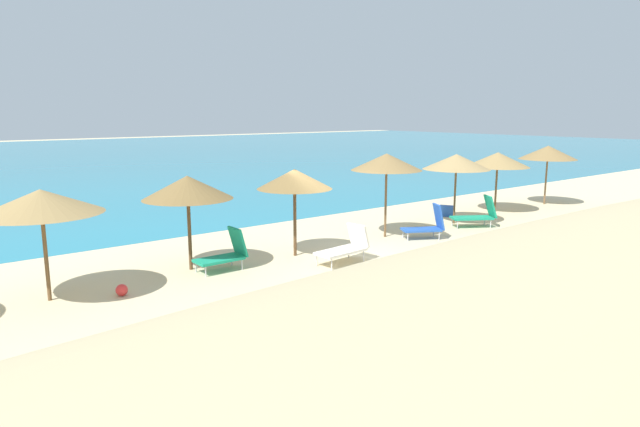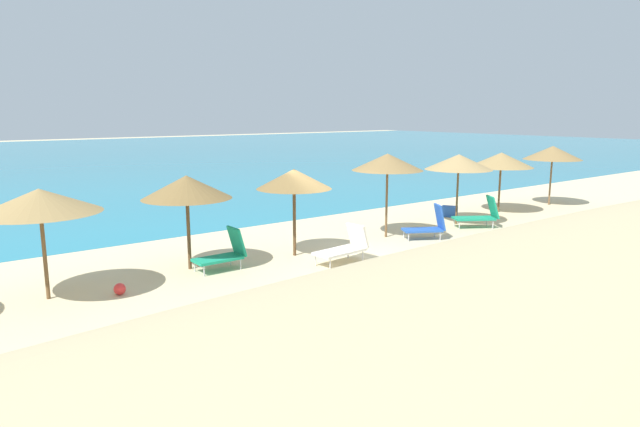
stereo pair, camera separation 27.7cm
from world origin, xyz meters
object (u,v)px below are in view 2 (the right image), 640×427
object	(u,v)px
lounge_chair_0	(428,225)
lounge_chair_3	(224,253)
beach_umbrella_5	(387,162)
lounge_chair_1	(480,215)
beach_ball	(120,289)
beach_umbrella_4	(294,179)
beach_umbrella_2	(39,201)
beach_umbrella_7	(501,160)
beach_umbrella_8	(553,153)
beach_umbrella_6	(459,162)
beach_umbrella_3	(187,187)
cooler_box	(449,211)
lounge_chair_2	(345,247)

from	to	relation	value
lounge_chair_0	lounge_chair_3	size ratio (longest dim) A/B	1.09
beach_umbrella_5	lounge_chair_1	size ratio (longest dim) A/B	1.67
beach_ball	beach_umbrella_4	bearing A→B (deg)	4.92
beach_umbrella_2	beach_umbrella_5	distance (m)	10.34
beach_umbrella_4	lounge_chair_1	size ratio (longest dim) A/B	1.52
lounge_chair_0	lounge_chair_3	world-z (taller)	lounge_chair_0
beach_umbrella_5	lounge_chair_0	world-z (taller)	beach_umbrella_5
beach_umbrella_7	lounge_chair_0	xyz separation A→B (m)	(-6.12, -1.56, -1.72)
lounge_chair_0	beach_umbrella_8	bearing A→B (deg)	-53.24
beach_umbrella_6	lounge_chair_1	xyz separation A→B (m)	(0.13, -0.94, -1.84)
beach_umbrella_6	beach_ball	bearing A→B (deg)	-177.55
beach_umbrella_6	beach_umbrella_7	world-z (taller)	beach_umbrella_6
beach_umbrella_8	lounge_chair_0	xyz separation A→B (m)	(-9.50, -1.26, -1.88)
beach_umbrella_2	beach_umbrella_3	bearing A→B (deg)	4.86
beach_umbrella_5	lounge_chair_3	world-z (taller)	beach_umbrella_5
beach_umbrella_8	cooler_box	distance (m)	6.25
beach_ball	beach_umbrella_7	bearing A→B (deg)	3.77
beach_umbrella_8	cooler_box	bearing A→B (deg)	171.24
beach_umbrella_2	beach_umbrella_8	size ratio (longest dim) A/B	0.98
lounge_chair_3	beach_umbrella_2	bearing A→B (deg)	85.92
beach_umbrella_8	beach_ball	bearing A→B (deg)	-177.78
lounge_chair_1	lounge_chair_2	distance (m)	6.93
beach_umbrella_8	lounge_chair_2	xyz separation A→B (m)	(-13.53, -1.78, -1.89)
beach_umbrella_2	beach_umbrella_8	bearing A→B (deg)	0.14
beach_umbrella_2	beach_umbrella_8	distance (m)	20.73
lounge_chair_0	cooler_box	xyz separation A→B (m)	(3.69, 2.15, -0.25)
beach_umbrella_6	beach_umbrella_8	distance (m)	6.77
beach_umbrella_5	beach_umbrella_8	world-z (taller)	beach_umbrella_5
beach_umbrella_3	cooler_box	world-z (taller)	beach_umbrella_3
lounge_chair_2	cooler_box	distance (m)	8.17
lounge_chair_0	lounge_chair_2	bearing A→B (deg)	126.61
beach_umbrella_7	lounge_chair_3	world-z (taller)	beach_umbrella_7
lounge_chair_2	beach_umbrella_4	bearing A→B (deg)	19.00
lounge_chair_0	beach_umbrella_3	bearing A→B (deg)	108.14
beach_umbrella_4	lounge_chair_0	world-z (taller)	beach_umbrella_4
beach_umbrella_2	lounge_chair_3	size ratio (longest dim) A/B	1.94
lounge_chair_1	cooler_box	size ratio (longest dim) A/B	2.78
beach_umbrella_2	lounge_chair_3	world-z (taller)	beach_umbrella_2
lounge_chair_0	beach_ball	xyz separation A→B (m)	(-9.88, 0.51, -0.32)
beach_umbrella_6	lounge_chair_1	bearing A→B (deg)	-81.96
beach_ball	lounge_chair_2	bearing A→B (deg)	-9.99
lounge_chair_0	beach_ball	bearing A→B (deg)	116.28
beach_umbrella_2	beach_ball	xyz separation A→B (m)	(1.36, -0.70, -2.08)
beach_umbrella_2	lounge_chair_2	xyz separation A→B (m)	(7.20, -1.73, -1.78)
beach_umbrella_5	beach_ball	world-z (taller)	beach_umbrella_5
beach_umbrella_4	beach_ball	distance (m)	5.61
beach_ball	cooler_box	world-z (taller)	cooler_box
beach_umbrella_3	lounge_chair_2	bearing A→B (deg)	-28.94
beach_umbrella_5	lounge_chair_2	world-z (taller)	beach_umbrella_5
beach_umbrella_4	lounge_chair_0	size ratio (longest dim) A/B	1.73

